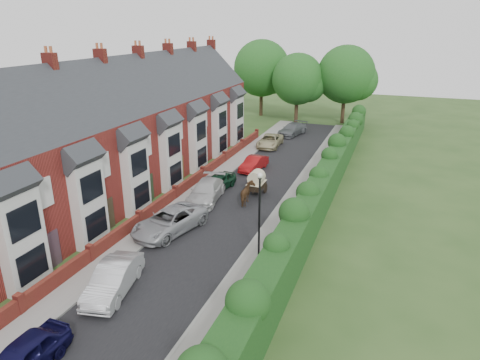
% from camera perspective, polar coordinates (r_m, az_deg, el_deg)
% --- Properties ---
extents(ground, '(140.00, 140.00, 0.00)m').
position_cam_1_polar(ground, '(23.56, -8.75, -13.09)').
color(ground, '#2D4C1E').
rests_on(ground, ground).
extents(road, '(6.00, 58.00, 0.02)m').
position_cam_1_polar(road, '(32.56, -0.20, -3.03)').
color(road, black).
rests_on(road, ground).
extents(pavement_hedge_side, '(2.20, 58.00, 0.12)m').
position_cam_1_polar(pavement_hedge_side, '(31.45, 6.82, -3.95)').
color(pavement_hedge_side, gray).
rests_on(pavement_hedge_side, ground).
extents(pavement_house_side, '(1.70, 58.00, 0.12)m').
position_cam_1_polar(pavement_house_side, '(33.99, -6.29, -2.04)').
color(pavement_house_side, gray).
rests_on(pavement_house_side, ground).
extents(kerb_hedge_side, '(0.18, 58.00, 0.13)m').
position_cam_1_polar(kerb_hedge_side, '(31.68, 4.98, -3.68)').
color(kerb_hedge_side, gray).
rests_on(kerb_hedge_side, ground).
extents(kerb_house_side, '(0.18, 58.00, 0.13)m').
position_cam_1_polar(kerb_house_side, '(33.65, -5.07, -2.21)').
color(kerb_house_side, gray).
rests_on(kerb_house_side, ground).
extents(hedge, '(2.10, 58.00, 2.85)m').
position_cam_1_polar(hedge, '(30.53, 10.22, -1.75)').
color(hedge, '#133D16').
rests_on(hedge, ground).
extents(terrace_row, '(9.05, 40.50, 11.50)m').
position_cam_1_polar(terrace_row, '(35.17, -16.92, 5.53)').
color(terrace_row, maroon).
rests_on(terrace_row, ground).
extents(garden_wall_row, '(0.35, 40.35, 1.10)m').
position_cam_1_polar(garden_wall_row, '(33.47, -8.61, -1.77)').
color(garden_wall_row, maroon).
rests_on(garden_wall_row, ground).
extents(lamppost, '(0.32, 0.32, 5.16)m').
position_cam_1_polar(lamppost, '(24.01, 2.61, -3.24)').
color(lamppost, black).
rests_on(lamppost, ground).
extents(tree_far_left, '(7.14, 6.80, 9.29)m').
position_cam_1_polar(tree_far_left, '(58.92, 8.04, 13.01)').
color(tree_far_left, '#332316').
rests_on(tree_far_left, ground).
extents(tree_far_right, '(7.98, 7.60, 10.31)m').
position_cam_1_polar(tree_far_right, '(59.82, 14.31, 13.29)').
color(tree_far_right, '#332316').
rests_on(tree_far_right, ground).
extents(tree_far_back, '(8.40, 8.00, 10.82)m').
position_cam_1_polar(tree_far_back, '(63.22, 3.29, 14.47)').
color(tree_far_back, '#332316').
rests_on(tree_far_back, ground).
extents(car_navy, '(1.76, 4.12, 1.39)m').
position_cam_1_polar(car_navy, '(19.72, -27.05, -20.38)').
color(car_navy, '#0C0B33').
rests_on(car_navy, ground).
extents(car_silver_a, '(2.53, 4.83, 1.51)m').
position_cam_1_polar(car_silver_a, '(22.92, -16.52, -12.53)').
color(car_silver_a, silver).
rests_on(car_silver_a, ground).
extents(car_silver_b, '(3.79, 5.94, 1.53)m').
position_cam_1_polar(car_silver_b, '(28.21, -9.37, -5.44)').
color(car_silver_b, '#A2A4A9').
rests_on(car_silver_b, ground).
extents(car_white, '(2.82, 5.43, 1.51)m').
position_cam_1_polar(car_white, '(32.84, -4.54, -1.48)').
color(car_white, '#BBBBBB').
rests_on(car_white, ground).
extents(car_green, '(2.03, 4.13, 1.35)m').
position_cam_1_polar(car_green, '(34.90, -2.90, -0.25)').
color(car_green, '#0F321E').
rests_on(car_green, ground).
extents(car_red, '(1.82, 4.05, 1.29)m').
position_cam_1_polar(car_red, '(39.54, 1.84, 2.19)').
color(car_red, maroon).
rests_on(car_red, ground).
extents(car_beige, '(2.46, 4.91, 1.34)m').
position_cam_1_polar(car_beige, '(47.41, 4.02, 5.23)').
color(car_beige, '#BCB388').
rests_on(car_beige, ground).
extents(car_grey, '(3.15, 5.23, 1.42)m').
position_cam_1_polar(car_grey, '(52.80, 6.99, 6.72)').
color(car_grey, slate).
rests_on(car_grey, ground).
extents(horse, '(1.19, 2.09, 1.67)m').
position_cam_1_polar(horse, '(31.99, 1.00, -1.87)').
color(horse, '#52351E').
rests_on(horse, ground).
extents(horse_cart, '(1.26, 2.78, 2.01)m').
position_cam_1_polar(horse_cart, '(33.76, 2.21, -0.11)').
color(horse_cart, black).
rests_on(horse_cart, ground).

